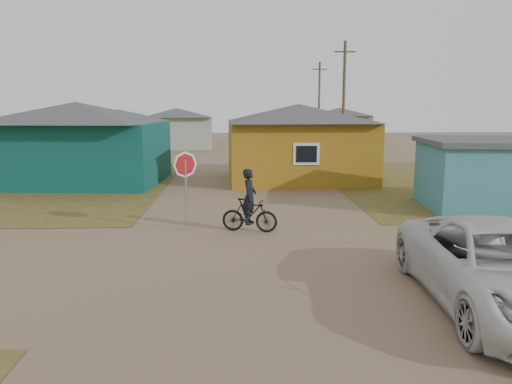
# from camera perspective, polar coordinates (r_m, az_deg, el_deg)

# --- Properties ---
(ground) EXTENTS (120.00, 120.00, 0.00)m
(ground) POSITION_cam_1_polar(r_m,az_deg,el_deg) (12.12, 1.08, -8.51)
(ground) COLOR #7E6449
(house_teal) EXTENTS (8.93, 7.08, 4.00)m
(house_teal) POSITION_cam_1_polar(r_m,az_deg,el_deg) (26.24, -19.70, 5.43)
(house_teal) COLOR #0B403B
(house_teal) RESTS_ON ground
(house_yellow) EXTENTS (7.72, 6.76, 3.90)m
(house_yellow) POSITION_cam_1_polar(r_m,az_deg,el_deg) (25.75, 4.85, 5.78)
(house_yellow) COLOR #956916
(house_yellow) RESTS_ON ground
(shed_turquoise) EXTENTS (6.71, 4.93, 2.60)m
(shed_turquoise) POSITION_cam_1_polar(r_m,az_deg,el_deg) (20.82, 27.04, 1.86)
(shed_turquoise) COLOR teal
(shed_turquoise) RESTS_ON ground
(house_pale_west) EXTENTS (7.04, 6.15, 3.60)m
(house_pale_west) POSITION_cam_1_polar(r_m,az_deg,el_deg) (45.84, -9.02, 7.28)
(house_pale_west) COLOR #95A18A
(house_pale_west) RESTS_ON ground
(house_beige_east) EXTENTS (6.95, 6.05, 3.60)m
(house_beige_east) POSITION_cam_1_polar(r_m,az_deg,el_deg) (52.62, 9.51, 7.58)
(house_beige_east) COLOR gray
(house_beige_east) RESTS_ON ground
(house_pale_north) EXTENTS (6.28, 5.81, 3.40)m
(house_pale_north) POSITION_cam_1_polar(r_m,az_deg,el_deg) (59.04, -15.46, 7.50)
(house_pale_north) COLOR #95A18A
(house_pale_north) RESTS_ON ground
(utility_pole_near) EXTENTS (1.40, 0.20, 8.00)m
(utility_pole_near) POSITION_cam_1_polar(r_m,az_deg,el_deg) (34.25, 9.98, 10.24)
(utility_pole_near) COLOR brown
(utility_pole_near) RESTS_ON ground
(utility_pole_far) EXTENTS (1.40, 0.20, 8.00)m
(utility_pole_far) POSITION_cam_1_polar(r_m,az_deg,el_deg) (50.16, 7.22, 10.14)
(utility_pole_far) COLOR brown
(utility_pole_far) RESTS_ON ground
(stop_sign) EXTENTS (0.79, 0.21, 2.45)m
(stop_sign) POSITION_cam_1_polar(r_m,az_deg,el_deg) (15.32, -8.07, 2.20)
(stop_sign) COLOR gray
(stop_sign) RESTS_ON ground
(cyclist) EXTENTS (1.79, 0.87, 1.94)m
(cyclist) POSITION_cam_1_polar(r_m,az_deg,el_deg) (15.20, -0.75, -1.96)
(cyclist) COLOR black
(cyclist) RESTS_ON ground
(vehicle) EXTENTS (2.99, 5.94, 1.61)m
(vehicle) POSITION_cam_1_polar(r_m,az_deg,el_deg) (10.57, 26.30, -7.76)
(vehicle) COLOR silver
(vehicle) RESTS_ON ground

